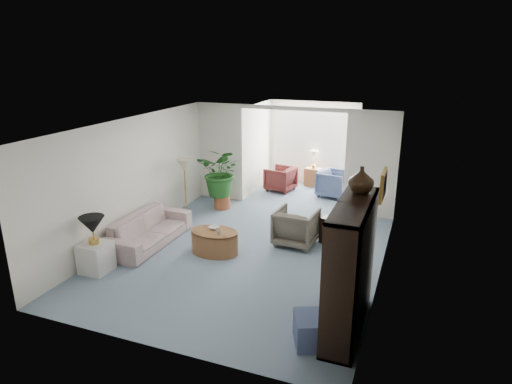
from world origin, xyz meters
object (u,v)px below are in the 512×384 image
at_px(coffee_cup, 219,232).
at_px(ottoman, 314,330).
at_px(framed_picture, 384,185).
at_px(coffee_bowl, 214,228).
at_px(plant_pot, 222,202).
at_px(end_table, 96,257).
at_px(wingback_chair, 296,227).
at_px(side_table_dark, 334,231).
at_px(floor_lamp, 184,165).
at_px(table_lamp, 92,225).
at_px(sunroom_chair_maroon, 280,179).
at_px(coffee_table, 215,242).
at_px(sofa, 149,230).
at_px(cabinet_urn, 361,180).
at_px(entertainment_cabinet, 350,268).
at_px(sunroom_chair_blue, 334,184).
at_px(sunroom_table, 313,177).

distance_m(coffee_cup, ottoman, 3.06).
height_order(framed_picture, coffee_cup, framed_picture).
height_order(coffee_bowl, plant_pot, coffee_bowl).
relative_size(end_table, coffee_bowl, 2.70).
distance_m(wingback_chair, side_table_dark, 0.77).
xyz_separation_m(floor_lamp, coffee_cup, (1.65, -1.65, -0.76)).
bearing_deg(plant_pot, table_lamp, -99.91).
height_order(framed_picture, table_lamp, framed_picture).
bearing_deg(sunroom_chair_maroon, side_table_dark, 45.53).
relative_size(coffee_bowl, side_table_dark, 0.36).
bearing_deg(floor_lamp, coffee_table, -45.98).
bearing_deg(plant_pot, sofa, -100.71).
height_order(floor_lamp, cabinet_urn, cabinet_urn).
bearing_deg(coffee_table, floor_lamp, 134.02).
height_order(framed_picture, coffee_table, framed_picture).
xyz_separation_m(side_table_dark, plant_pot, (-3.01, 1.13, -0.11)).
bearing_deg(ottoman, wingback_chair, 110.34).
relative_size(side_table_dark, plant_pot, 1.37).
relative_size(entertainment_cabinet, cabinet_urn, 5.04).
bearing_deg(cabinet_urn, ottoman, -108.85).
xyz_separation_m(floor_lamp, entertainment_cabinet, (4.32, -3.11, -0.32)).
bearing_deg(wingback_chair, side_table_dark, -152.86).
height_order(wingback_chair, sunroom_chair_blue, wingback_chair).
bearing_deg(ottoman, side_table_dark, 97.22).
distance_m(framed_picture, end_table, 5.10).
bearing_deg(table_lamp, ottoman, -8.77).
distance_m(sofa, sunroom_table, 5.56).
bearing_deg(framed_picture, end_table, -163.08).
distance_m(end_table, coffee_bowl, 2.21).
distance_m(sofa, end_table, 1.37).
xyz_separation_m(coffee_bowl, coffee_cup, (0.20, -0.20, 0.02)).
height_order(framed_picture, cabinet_urn, cabinet_urn).
xyz_separation_m(table_lamp, plant_pot, (0.67, 3.82, -0.72)).
relative_size(floor_lamp, ottoman, 0.71).
height_order(sunroom_chair_blue, sunroom_chair_maroon, sunroom_chair_blue).
bearing_deg(coffee_cup, end_table, -143.07).
bearing_deg(entertainment_cabinet, ottoman, -123.98).
relative_size(framed_picture, coffee_bowl, 2.54).
relative_size(end_table, sunroom_chair_maroon, 0.72).
bearing_deg(coffee_bowl, sunroom_chair_blue, 70.57).
bearing_deg(entertainment_cabinet, framed_picture, 81.52).
xyz_separation_m(coffee_bowl, cabinet_urn, (2.87, -1.15, 1.58)).
bearing_deg(coffee_table, cabinet_urn, -20.47).
bearing_deg(table_lamp, floor_lamp, 87.60).
relative_size(sofa, wingback_chair, 2.57).
bearing_deg(coffee_table, side_table_dark, 31.42).
distance_m(end_table, entertainment_cabinet, 4.50).
bearing_deg(wingback_chair, sunroom_table, -76.74).
distance_m(floor_lamp, cabinet_urn, 5.11).
bearing_deg(coffee_table, coffee_cup, -33.69).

